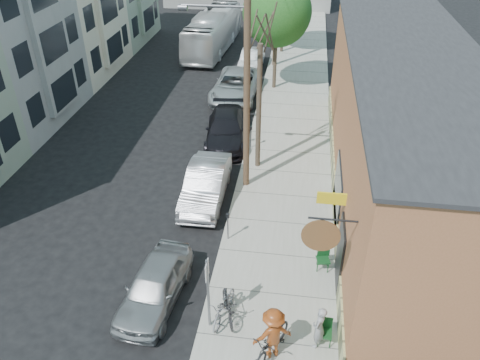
# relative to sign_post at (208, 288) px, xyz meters

# --- Properties ---
(ground) EXTENTS (120.00, 120.00, 0.00)m
(ground) POSITION_rel_sign_post_xyz_m (-2.35, 3.63, -1.83)
(ground) COLOR black
(sidewalk) EXTENTS (4.50, 58.00, 0.15)m
(sidewalk) POSITION_rel_sign_post_xyz_m (1.90, 14.63, -1.76)
(sidewalk) COLOR #A2A196
(sidewalk) RESTS_ON ground
(cafe_building) EXTENTS (6.60, 20.20, 6.61)m
(cafe_building) POSITION_rel_sign_post_xyz_m (6.64, 8.62, 1.47)
(cafe_building) COLOR #A2613C
(cafe_building) RESTS_ON ground
(apartment_row) EXTENTS (6.30, 32.00, 9.00)m
(apartment_row) POSITION_rel_sign_post_xyz_m (-14.20, 17.63, 2.67)
(apartment_row) COLOR #909F86
(apartment_row) RESTS_ON ground
(sign_post) EXTENTS (0.07, 0.45, 2.80)m
(sign_post) POSITION_rel_sign_post_xyz_m (0.00, 0.00, 0.00)
(sign_post) COLOR slate
(sign_post) RESTS_ON sidewalk
(parking_meter_near) EXTENTS (0.14, 0.14, 1.24)m
(parking_meter_near) POSITION_rel_sign_post_xyz_m (-0.10, 4.29, -0.85)
(parking_meter_near) COLOR slate
(parking_meter_near) RESTS_ON sidewalk
(parking_meter_far) EXTENTS (0.14, 0.14, 1.24)m
(parking_meter_far) POSITION_rel_sign_post_xyz_m (-0.10, 11.77, -0.85)
(parking_meter_far) COLOR slate
(parking_meter_far) RESTS_ON sidewalk
(utility_pole_near) EXTENTS (3.57, 0.28, 10.00)m
(utility_pole_near) POSITION_rel_sign_post_xyz_m (0.04, 8.30, 3.58)
(utility_pole_near) COLOR #503A28
(utility_pole_near) RESTS_ON sidewalk
(tree_bare) EXTENTS (0.24, 0.24, 6.11)m
(tree_bare) POSITION_rel_sign_post_xyz_m (0.45, 10.04, 1.37)
(tree_bare) COLOR #44392C
(tree_bare) RESTS_ON sidewalk
(tree_leafy_mid) EXTENTS (4.34, 4.34, 7.14)m
(tree_leafy_mid) POSITION_rel_sign_post_xyz_m (0.45, 20.34, 3.27)
(tree_leafy_mid) COLOR #44392C
(tree_leafy_mid) RESTS_ON sidewalk
(patio_chair_a) EXTENTS (0.60, 0.60, 0.88)m
(patio_chair_a) POSITION_rel_sign_post_xyz_m (3.61, 3.10, -1.24)
(patio_chair_a) COLOR #12411C
(patio_chair_a) RESTS_ON sidewalk
(patio_chair_b) EXTENTS (0.53, 0.53, 0.88)m
(patio_chair_b) POSITION_rel_sign_post_xyz_m (3.62, -0.16, -1.24)
(patio_chair_b) COLOR #12411C
(patio_chair_b) RESTS_ON sidewalk
(patron_grey) EXTENTS (0.55, 0.66, 1.56)m
(patron_grey) POSITION_rel_sign_post_xyz_m (3.43, -0.27, -0.90)
(patron_grey) COLOR gray
(patron_grey) RESTS_ON sidewalk
(cyclist) EXTENTS (1.37, 1.12, 1.85)m
(cyclist) POSITION_rel_sign_post_xyz_m (2.07, -0.81, -0.76)
(cyclist) COLOR maroon
(cyclist) RESTS_ON sidewalk
(cyclist_bike) EXTENTS (1.47, 2.10, 1.05)m
(cyclist_bike) POSITION_rel_sign_post_xyz_m (2.07, -0.81, -1.16)
(cyclist_bike) COLOR black
(cyclist_bike) RESTS_ON sidewalk
(parked_bike_a) EXTENTS (1.01, 1.70, 0.98)m
(parked_bike_a) POSITION_rel_sign_post_xyz_m (0.52, 0.39, -1.19)
(parked_bike_a) COLOR black
(parked_bike_a) RESTS_ON sidewalk
(parked_bike_b) EXTENTS (0.99, 1.88, 0.94)m
(parked_bike_b) POSITION_rel_sign_post_xyz_m (0.41, 0.40, -1.21)
(parked_bike_b) COLOR slate
(parked_bike_b) RESTS_ON sidewalk
(car_0) EXTENTS (2.05, 4.27, 1.41)m
(car_0) POSITION_rel_sign_post_xyz_m (-2.06, 0.89, -1.13)
(car_0) COLOR gray
(car_0) RESTS_ON ground
(car_1) EXTENTS (1.70, 4.77, 1.57)m
(car_1) POSITION_rel_sign_post_xyz_m (-1.55, 7.08, -1.05)
(car_1) COLOR #B6B6BE
(car_1) RESTS_ON ground
(car_2) EXTENTS (2.63, 5.36, 1.50)m
(car_2) POSITION_rel_sign_post_xyz_m (-1.55, 12.54, -1.08)
(car_2) COLOR black
(car_2) RESTS_ON ground
(car_3) EXTENTS (2.96, 6.01, 1.64)m
(car_3) POSITION_rel_sign_post_xyz_m (-1.92, 18.57, -1.01)
(car_3) COLOR #B3B8BB
(car_3) RESTS_ON ground
(car_4) EXTENTS (1.64, 4.30, 1.40)m
(car_4) POSITION_rel_sign_post_xyz_m (-1.55, 24.15, -1.13)
(car_4) COLOR #B6BABE
(car_4) RESTS_ON ground
(bus) EXTENTS (3.13, 10.94, 3.01)m
(bus) POSITION_rel_sign_post_xyz_m (-5.23, 28.28, -0.33)
(bus) COLOR white
(bus) RESTS_ON ground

